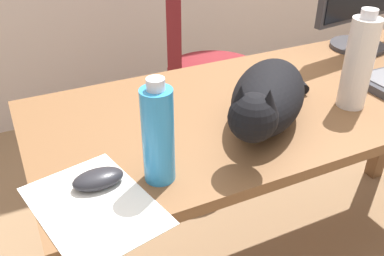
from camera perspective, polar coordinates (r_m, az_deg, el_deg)
The scene contains 7 objects.
desk at distance 1.40m, azimuth 14.20°, elevation 0.81°, with size 1.64×0.64×0.75m.
office_chair at distance 2.08m, azimuth 1.49°, elevation 4.81°, with size 0.51×0.49×0.93m.
cat at distance 1.11m, azimuth 9.99°, elevation 4.05°, with size 0.45×0.46×0.20m.
computer_mouse at distance 0.94m, azimuth -12.37°, elevation -6.62°, with size 0.11×0.06×0.04m, color #232328.
paper_sheet at distance 0.90m, azimuth -12.88°, elevation -10.02°, with size 0.21×0.30×0.00m, color white.
water_bottle at distance 1.26m, azimuth 21.28°, elevation 8.10°, with size 0.08×0.08×0.28m.
spray_bottle at distance 0.89m, azimuth -4.54°, elevation -0.90°, with size 0.07×0.07×0.24m.
Camera 1 is at (-0.82, -0.91, 1.34)m, focal length 40.12 mm.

